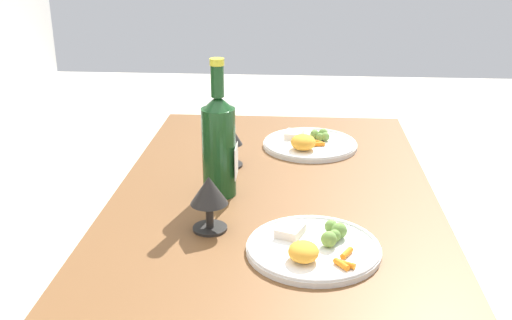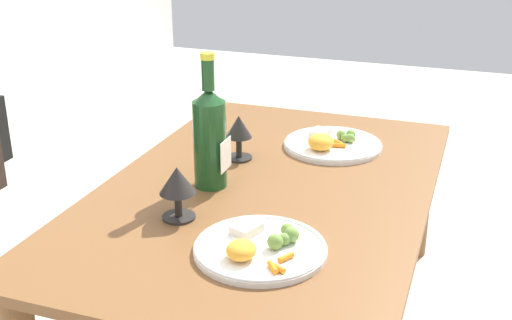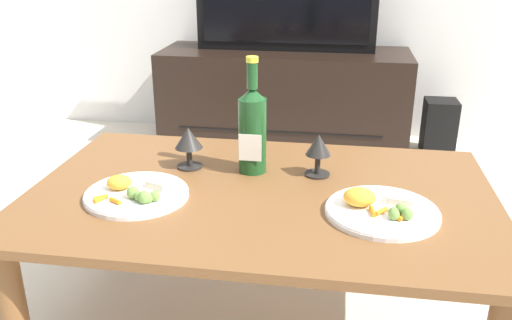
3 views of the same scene
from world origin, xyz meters
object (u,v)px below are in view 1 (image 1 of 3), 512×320
Objects in this scene: wine_bottle at (219,142)px; goblet_left at (209,194)px; dining_table at (274,211)px; dinner_plate_right at (309,143)px; goblet_right at (229,137)px; dinner_plate_left at (314,247)px.

goblet_left is (-0.19, -0.00, -0.05)m from wine_bottle.
dinner_plate_right reaches higher than dining_table.
wine_bottle is 1.20× the size of dinner_plate_right.
wine_bottle is at bearing 0.73° from goblet_left.
dining_table is 4.45× the size of dinner_plate_right.
dining_table is 0.34m from dinner_plate_right.
goblet_left is 1.00× the size of goblet_right.
wine_bottle is at bearing 179.27° from goblet_right.
dinner_plate_left is (-0.32, -0.09, 0.08)m from dining_table.
goblet_right is at bearing 0.00° from goblet_left.
dinner_plate_right is at bearing 0.27° from dinner_plate_left.
goblet_left is 0.45× the size of dinner_plate_left.
dining_table is 10.06× the size of goblet_left.
wine_bottle is 2.71× the size of goblet_right.
goblet_right reaches higher than dining_table.
goblet_left is at bearing -179.27° from wine_bottle.
wine_bottle reaches higher than dinner_plate_left.
dinner_plate_left reaches higher than dining_table.
wine_bottle is at bearing 148.02° from dinner_plate_right.
dining_table is at bearing 16.24° from dinner_plate_left.
wine_bottle is 0.38m from dinner_plate_left.
goblet_right is 0.45× the size of dinner_plate_left.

